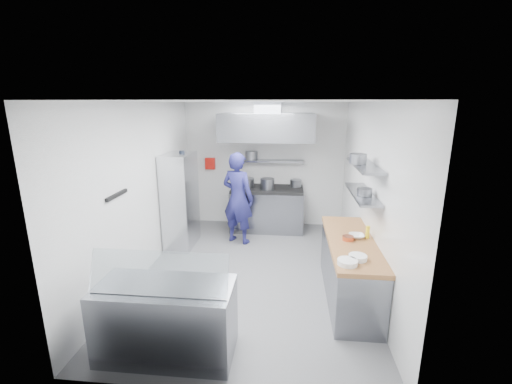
# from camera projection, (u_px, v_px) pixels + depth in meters

# --- Properties ---
(floor) EXTENTS (5.00, 5.00, 0.00)m
(floor) POSITION_uv_depth(u_px,v_px,m) (252.00, 272.00, 5.78)
(floor) COLOR #545456
(floor) RESTS_ON ground
(ceiling) EXTENTS (5.00, 5.00, 0.00)m
(ceiling) POSITION_uv_depth(u_px,v_px,m) (252.00, 101.00, 5.08)
(ceiling) COLOR silver
(ceiling) RESTS_ON wall_back
(wall_back) EXTENTS (3.60, 2.80, 0.02)m
(wall_back) POSITION_uv_depth(u_px,v_px,m) (264.00, 165.00, 7.84)
(wall_back) COLOR white
(wall_back) RESTS_ON floor
(wall_front) EXTENTS (3.60, 2.80, 0.02)m
(wall_front) POSITION_uv_depth(u_px,v_px,m) (221.00, 264.00, 3.02)
(wall_front) COLOR white
(wall_front) RESTS_ON floor
(wall_left) EXTENTS (2.80, 5.00, 0.02)m
(wall_left) POSITION_uv_depth(u_px,v_px,m) (143.00, 190.00, 5.61)
(wall_left) COLOR white
(wall_left) RESTS_ON floor
(wall_right) EXTENTS (2.80, 5.00, 0.02)m
(wall_right) POSITION_uv_depth(u_px,v_px,m) (368.00, 195.00, 5.26)
(wall_right) COLOR white
(wall_right) RESTS_ON floor
(gas_range) EXTENTS (1.60, 0.80, 0.90)m
(gas_range) POSITION_uv_depth(u_px,v_px,m) (267.00, 210.00, 7.68)
(gas_range) COLOR gray
(gas_range) RESTS_ON floor
(cooktop) EXTENTS (1.57, 0.78, 0.06)m
(cooktop) POSITION_uv_depth(u_px,v_px,m) (267.00, 189.00, 7.56)
(cooktop) COLOR black
(cooktop) RESTS_ON gas_range
(stock_pot_left) EXTENTS (0.30, 0.30, 0.20)m
(stock_pot_left) POSITION_uv_depth(u_px,v_px,m) (247.00, 183.00, 7.60)
(stock_pot_left) COLOR slate
(stock_pot_left) RESTS_ON cooktop
(stock_pot_mid) EXTENTS (0.30, 0.30, 0.24)m
(stock_pot_mid) POSITION_uv_depth(u_px,v_px,m) (267.00, 184.00, 7.38)
(stock_pot_mid) COLOR slate
(stock_pot_mid) RESTS_ON cooktop
(stock_pot_right) EXTENTS (0.25, 0.25, 0.16)m
(stock_pot_right) POSITION_uv_depth(u_px,v_px,m) (296.00, 183.00, 7.64)
(stock_pot_right) COLOR slate
(stock_pot_right) RESTS_ON cooktop
(over_range_shelf) EXTENTS (1.60, 0.30, 0.04)m
(over_range_shelf) POSITION_uv_depth(u_px,v_px,m) (268.00, 161.00, 7.64)
(over_range_shelf) COLOR gray
(over_range_shelf) RESTS_ON wall_back
(shelf_pot_a) EXTENTS (0.28, 0.28, 0.18)m
(shelf_pot_a) POSITION_uv_depth(u_px,v_px,m) (251.00, 155.00, 7.77)
(shelf_pot_a) COLOR slate
(shelf_pot_a) RESTS_ON over_range_shelf
(extractor_hood) EXTENTS (1.90, 1.15, 0.55)m
(extractor_hood) POSITION_uv_depth(u_px,v_px,m) (267.00, 127.00, 7.05)
(extractor_hood) COLOR gray
(extractor_hood) RESTS_ON wall_back
(hood_duct) EXTENTS (0.55, 0.55, 0.24)m
(hood_duct) POSITION_uv_depth(u_px,v_px,m) (268.00, 108.00, 7.17)
(hood_duct) COLOR slate
(hood_duct) RESTS_ON extractor_hood
(red_firebox) EXTENTS (0.22, 0.10, 0.26)m
(red_firebox) POSITION_uv_depth(u_px,v_px,m) (210.00, 164.00, 7.90)
(red_firebox) COLOR red
(red_firebox) RESTS_ON wall_back
(chef) EXTENTS (0.80, 0.67, 1.86)m
(chef) POSITION_uv_depth(u_px,v_px,m) (238.00, 198.00, 6.85)
(chef) COLOR navy
(chef) RESTS_ON floor
(wire_rack) EXTENTS (0.50, 0.90, 1.85)m
(wire_rack) POSITION_uv_depth(u_px,v_px,m) (180.00, 201.00, 6.69)
(wire_rack) COLOR silver
(wire_rack) RESTS_ON floor
(rack_bin_a) EXTENTS (0.15, 0.19, 0.17)m
(rack_bin_a) POSITION_uv_depth(u_px,v_px,m) (179.00, 209.00, 6.59)
(rack_bin_a) COLOR white
(rack_bin_a) RESTS_ON wire_rack
(rack_bin_b) EXTENTS (0.15, 0.19, 0.17)m
(rack_bin_b) POSITION_uv_depth(u_px,v_px,m) (185.00, 178.00, 6.94)
(rack_bin_b) COLOR yellow
(rack_bin_b) RESTS_ON wire_rack
(rack_jar) EXTENTS (0.10, 0.10, 0.18)m
(rack_jar) POSITION_uv_depth(u_px,v_px,m) (182.00, 156.00, 6.55)
(rack_jar) COLOR black
(rack_jar) RESTS_ON wire_rack
(knife_strip) EXTENTS (0.04, 0.55, 0.05)m
(knife_strip) POSITION_uv_depth(u_px,v_px,m) (117.00, 195.00, 4.70)
(knife_strip) COLOR black
(knife_strip) RESTS_ON wall_left
(prep_counter_base) EXTENTS (0.62, 2.00, 0.84)m
(prep_counter_base) POSITION_uv_depth(u_px,v_px,m) (349.00, 271.00, 4.96)
(prep_counter_base) COLOR gray
(prep_counter_base) RESTS_ON floor
(prep_counter_top) EXTENTS (0.65, 2.04, 0.06)m
(prep_counter_top) POSITION_uv_depth(u_px,v_px,m) (351.00, 242.00, 4.84)
(prep_counter_top) COLOR olive
(prep_counter_top) RESTS_ON prep_counter_base
(plate_stack_a) EXTENTS (0.24, 0.24, 0.06)m
(plate_stack_a) POSITION_uv_depth(u_px,v_px,m) (347.00, 262.00, 4.09)
(plate_stack_a) COLOR white
(plate_stack_a) RESTS_ON prep_counter_top
(plate_stack_b) EXTENTS (0.22, 0.22, 0.06)m
(plate_stack_b) POSITION_uv_depth(u_px,v_px,m) (358.00, 257.00, 4.22)
(plate_stack_b) COLOR white
(plate_stack_b) RESTS_ON prep_counter_top
(copper_pan) EXTENTS (0.16, 0.16, 0.06)m
(copper_pan) POSITION_uv_depth(u_px,v_px,m) (348.00, 238.00, 4.82)
(copper_pan) COLOR #CB5E39
(copper_pan) RESTS_ON prep_counter_top
(squeeze_bottle) EXTENTS (0.06, 0.06, 0.18)m
(squeeze_bottle) POSITION_uv_depth(u_px,v_px,m) (368.00, 232.00, 4.88)
(squeeze_bottle) COLOR yellow
(squeeze_bottle) RESTS_ON prep_counter_top
(mixing_bowl) EXTENTS (0.22, 0.22, 0.05)m
(mixing_bowl) POSITION_uv_depth(u_px,v_px,m) (356.00, 236.00, 4.90)
(mixing_bowl) COLOR white
(mixing_bowl) RESTS_ON prep_counter_top
(wall_shelf_lower) EXTENTS (0.30, 1.30, 0.04)m
(wall_shelf_lower) POSITION_uv_depth(u_px,v_px,m) (362.00, 194.00, 4.96)
(wall_shelf_lower) COLOR gray
(wall_shelf_lower) RESTS_ON wall_right
(wall_shelf_upper) EXTENTS (0.30, 1.30, 0.04)m
(wall_shelf_upper) POSITION_uv_depth(u_px,v_px,m) (364.00, 165.00, 4.85)
(wall_shelf_upper) COLOR gray
(wall_shelf_upper) RESTS_ON wall_right
(shelf_pot_c) EXTENTS (0.20, 0.20, 0.10)m
(shelf_pot_c) POSITION_uv_depth(u_px,v_px,m) (365.00, 192.00, 4.79)
(shelf_pot_c) COLOR slate
(shelf_pot_c) RESTS_ON wall_shelf_lower
(shelf_pot_d) EXTENTS (0.24, 0.24, 0.14)m
(shelf_pot_d) POSITION_uv_depth(u_px,v_px,m) (358.00, 159.00, 4.85)
(shelf_pot_d) COLOR slate
(shelf_pot_d) RESTS_ON wall_shelf_upper
(display_case) EXTENTS (1.50, 0.70, 0.85)m
(display_case) POSITION_uv_depth(u_px,v_px,m) (167.00, 320.00, 3.82)
(display_case) COLOR gray
(display_case) RESTS_ON floor
(display_glass) EXTENTS (1.47, 0.19, 0.42)m
(display_glass) POSITION_uv_depth(u_px,v_px,m) (158.00, 273.00, 3.55)
(display_glass) COLOR silver
(display_glass) RESTS_ON display_case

